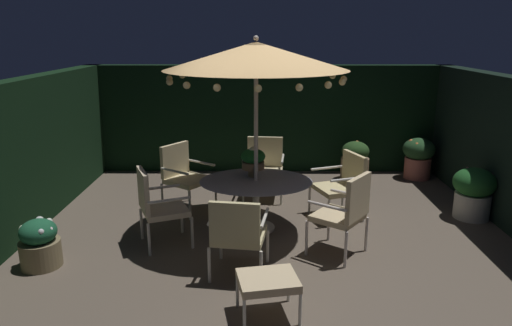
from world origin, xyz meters
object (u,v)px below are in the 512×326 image
patio_chair_northeast (156,203)px  patio_chair_east (238,231)px  patio_chair_north (183,173)px  potted_plant_back_right (418,156)px  patio_chair_southwest (264,164)px  potted_plant_right_far (40,244)px  potted_plant_back_center (474,191)px  patio_dining_table (256,188)px  centerpiece_planter (253,159)px  patio_umbrella (256,56)px  patio_chair_south (343,182)px  potted_plant_right_near (355,161)px  ottoman_footrest (268,282)px  patio_chair_southeast (346,210)px

patio_chair_northeast → patio_chair_east: 1.33m
patio_chair_north → potted_plant_back_right: bearing=21.6°
patio_chair_southwest → potted_plant_right_far: size_ratio=1.70×
patio_chair_east → potted_plant_back_center: size_ratio=1.24×
patio_dining_table → potted_plant_back_right: 3.87m
centerpiece_planter → patio_umbrella: bearing=-76.9°
potted_plant_right_far → patio_chair_south: bearing=22.8°
patio_chair_southwest → potted_plant_back_center: 3.20m
patio_chair_south → potted_plant_back_center: 1.91m
potted_plant_back_center → potted_plant_right_near: potted_plant_back_center is taller
patio_dining_table → centerpiece_planter: bearing=103.1°
ottoman_footrest → potted_plant_right_far: size_ratio=1.09×
centerpiece_planter → patio_chair_northeast: bearing=-149.3°
patio_dining_table → patio_chair_east: size_ratio=1.64×
patio_chair_east → patio_chair_southeast: bearing=22.3°
patio_umbrella → patio_chair_southeast: 2.22m
patio_chair_northeast → potted_plant_back_center: size_ratio=1.34×
patio_chair_north → potted_plant_right_near: bearing=27.8°
patio_chair_south → potted_plant_back_right: patio_chair_south is taller
patio_chair_southeast → potted_plant_right_far: patio_chair_southeast is taller
patio_umbrella → ottoman_footrest: patio_umbrella is taller
patio_chair_southeast → potted_plant_back_center: bearing=30.8°
patio_chair_northeast → patio_chair_southeast: patio_chair_southeast is taller
patio_chair_southwest → potted_plant_back_right: (2.89, 1.06, -0.14)m
potted_plant_back_center → potted_plant_right_far: 5.89m
centerpiece_planter → patio_chair_southwest: (0.17, 1.18, -0.40)m
patio_chair_southwest → patio_chair_north: bearing=-155.1°
patio_chair_north → patio_chair_south: bearing=-7.3°
patio_chair_north → centerpiece_planter: bearing=-29.1°
patio_dining_table → patio_chair_southwest: bearing=84.7°
potted_plant_back_center → potted_plant_right_near: (-1.36, 1.90, -0.05)m
patio_chair_east → potted_plant_back_center: (3.37, 1.77, -0.13)m
centerpiece_planter → ottoman_footrest: centerpiece_planter is taller
centerpiece_planter → patio_chair_southwest: 1.25m
patio_chair_east → ottoman_footrest: 0.85m
centerpiece_planter → patio_chair_southeast: size_ratio=0.41×
patio_umbrella → patio_chair_east: bearing=-98.1°
patio_chair_southeast → potted_plant_right_near: patio_chair_southeast is taller
patio_chair_east → potted_plant_back_center: bearing=27.7°
centerpiece_planter → patio_chair_east: bearing=-95.6°
patio_chair_north → patio_chair_northeast: 1.32m
patio_chair_north → potted_plant_back_center: bearing=-4.7°
patio_chair_north → patio_chair_southwest: (1.24, 0.58, -0.03)m
patio_chair_southwest → potted_plant_back_right: size_ratio=1.29×
patio_chair_northeast → potted_plant_back_right: 5.19m
ottoman_footrest → potted_plant_right_near: (1.69, 4.45, -0.00)m
patio_chair_southeast → potted_plant_back_right: bearing=59.2°
patio_dining_table → potted_plant_right_far: (-2.50, -1.12, -0.31)m
patio_chair_north → potted_plant_right_near: 3.33m
ottoman_footrest → potted_plant_back_center: bearing=39.8°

